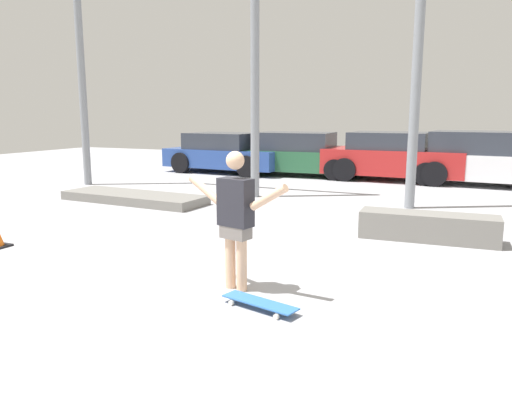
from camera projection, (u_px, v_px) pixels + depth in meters
ground_plane at (184, 283)px, 5.71m from camera, size 36.00×36.00×0.00m
skateboarder at (236, 214)px, 5.37m from camera, size 1.32×0.39×1.52m
skateboard at (260, 303)px, 4.95m from camera, size 0.85×0.41×0.08m
grind_box at (428, 227)px, 7.62m from camera, size 2.05×0.64×0.42m
manual_pad at (134, 198)px, 10.97m from camera, size 3.41×1.24×0.19m
canopy_support_left at (159, 22)px, 11.96m from camera, size 5.23×0.20×6.88m
parked_car_blue at (226, 153)px, 16.49m from camera, size 4.11×2.21×1.30m
parked_car_green at (299, 155)px, 15.69m from camera, size 4.28×2.00×1.34m
parked_car_red at (393, 157)px, 14.52m from camera, size 4.00×2.05×1.39m
parked_car_white at (485, 160)px, 13.49m from camera, size 4.70×2.22×1.45m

